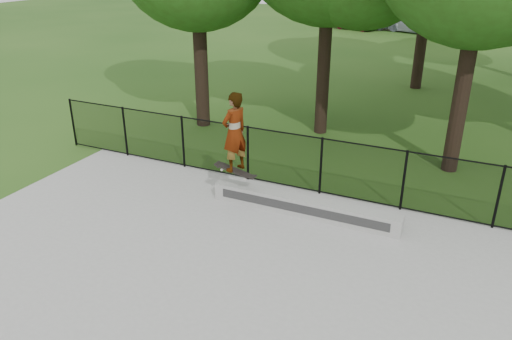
# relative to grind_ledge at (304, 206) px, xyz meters

# --- Properties ---
(grind_ledge) EXTENTS (4.47, 0.40, 0.42)m
(grind_ledge) POSITION_rel_grind_ledge_xyz_m (0.00, 0.00, 0.00)
(grind_ledge) COLOR #B7B7B2
(grind_ledge) RESTS_ON concrete_slab
(car_a) EXTENTS (3.74, 2.39, 1.19)m
(car_a) POSITION_rel_grind_ledge_xyz_m (-6.68, 29.77, 0.33)
(car_a) COLOR maroon
(car_a) RESTS_ON ground
(car_b) EXTENTS (3.46, 1.66, 1.21)m
(car_b) POSITION_rel_grind_ledge_xyz_m (-5.84, 30.40, 0.34)
(car_b) COLOR black
(car_b) RESTS_ON ground
(car_c) EXTENTS (4.24, 2.91, 1.23)m
(car_c) POSITION_rel_grind_ledge_xyz_m (-2.31, 30.11, 0.34)
(car_c) COLOR #ABB4C2
(car_c) RESTS_ON ground
(skater_airborne) EXTENTS (0.83, 0.79, 2.03)m
(skater_airborne) POSITION_rel_grind_ledge_xyz_m (-1.63, -0.26, 1.62)
(skater_airborne) COLOR black
(skater_airborne) RESTS_ON ground
(chainlink_fence) EXTENTS (16.06, 0.06, 1.50)m
(chainlink_fence) POSITION_rel_grind_ledge_xyz_m (-0.02, 1.20, 0.54)
(chainlink_fence) COLOR black
(chainlink_fence) RESTS_ON concrete_slab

